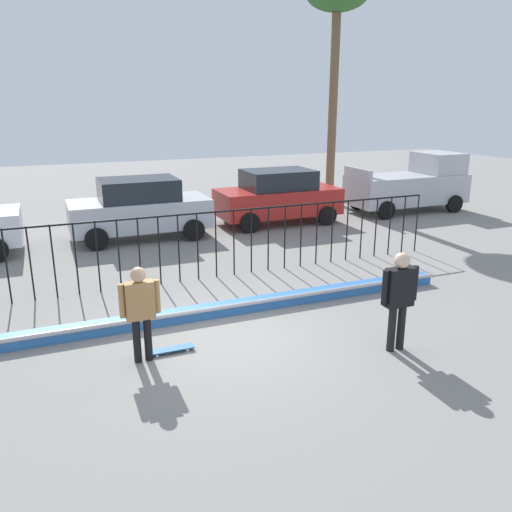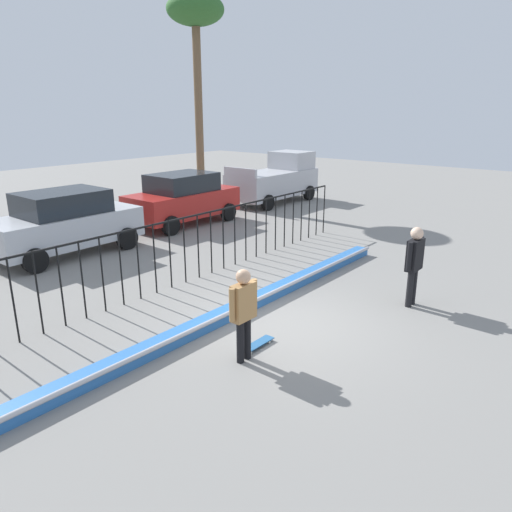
{
  "view_description": "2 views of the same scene",
  "coord_description": "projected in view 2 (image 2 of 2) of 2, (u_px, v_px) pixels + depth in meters",
  "views": [
    {
      "loc": [
        -2.83,
        -8.4,
        4.23
      ],
      "look_at": [
        0.96,
        0.81,
        1.23
      ],
      "focal_mm": 36.46,
      "sensor_mm": 36.0,
      "label": 1
    },
    {
      "loc": [
        -7.2,
        -5.23,
        4.18
      ],
      "look_at": [
        0.41,
        0.99,
        1.16
      ],
      "focal_mm": 33.67,
      "sensor_mm": 36.0,
      "label": 2
    }
  ],
  "objects": [
    {
      "name": "parked_car_silver",
      "position": [
        65.0,
        222.0,
        14.13
      ],
      "size": [
        4.3,
        2.12,
        1.9
      ],
      "rotation": [
        0.0,
        0.0,
        -0.08
      ],
      "color": "#B7BABF",
      "rests_on": "ground"
    },
    {
      "name": "camera_operator",
      "position": [
        414.0,
        259.0,
        10.35
      ],
      "size": [
        0.72,
        0.27,
        1.78
      ],
      "rotation": [
        0.0,
        0.0,
        2.64
      ],
      "color": "black",
      "rests_on": "ground"
    },
    {
      "name": "perimeter_fence",
      "position": [
        170.0,
        246.0,
        11.42
      ],
      "size": [
        14.04,
        0.04,
        1.67
      ],
      "color": "black",
      "rests_on": "ground"
    },
    {
      "name": "palm_tree_tall",
      "position": [
        196.0,
        21.0,
        20.46
      ],
      "size": [
        2.47,
        2.47,
        8.9
      ],
      "color": "brown",
      "rests_on": "ground"
    },
    {
      "name": "bowl_coping_ledge",
      "position": [
        243.0,
        306.0,
        10.3
      ],
      "size": [
        11.0,
        0.4,
        0.27
      ],
      "color": "#2D6BB7",
      "rests_on": "ground"
    },
    {
      "name": "skateboard",
      "position": [
        257.0,
        344.0,
        8.77
      ],
      "size": [
        0.8,
        0.2,
        0.07
      ],
      "rotation": [
        0.0,
        0.0,
        -0.06
      ],
      "color": "#26598C",
      "rests_on": "ground"
    },
    {
      "name": "parked_car_red",
      "position": [
        183.0,
        198.0,
        17.91
      ],
      "size": [
        4.3,
        2.12,
        1.9
      ],
      "rotation": [
        0.0,
        0.0,
        0.03
      ],
      "color": "#B2231E",
      "rests_on": "ground"
    },
    {
      "name": "ground_plane",
      "position": [
        281.0,
        324.0,
        9.73
      ],
      "size": [
        60.0,
        60.0,
        0.0
      ],
      "primitive_type": "plane",
      "color": "gray"
    },
    {
      "name": "pickup_truck",
      "position": [
        276.0,
        180.0,
        22.2
      ],
      "size": [
        4.7,
        2.12,
        2.24
      ],
      "rotation": [
        0.0,
        0.0,
        0.08
      ],
      "color": "#B7B7BC",
      "rests_on": "ground"
    },
    {
      "name": "skateboarder",
      "position": [
        244.0,
        307.0,
        8.05
      ],
      "size": [
        0.67,
        0.25,
        1.66
      ],
      "rotation": [
        0.0,
        0.0,
        0.26
      ],
      "color": "black",
      "rests_on": "ground"
    }
  ]
}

